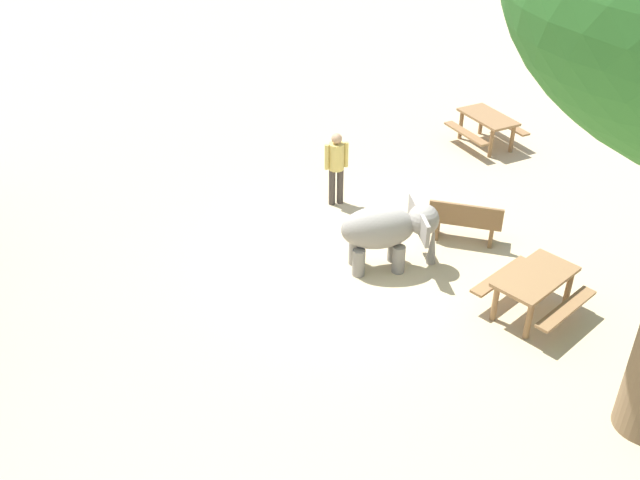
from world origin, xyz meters
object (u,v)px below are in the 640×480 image
object	(u,v)px
picnic_table_far	(534,285)
elephant	(388,229)
picnic_table_near	(487,123)
wooden_bench	(465,221)
person_handler	(336,164)

from	to	relation	value
picnic_table_far	elephant	bearing A→B (deg)	106.13
picnic_table_near	wooden_bench	bearing A→B (deg)	136.77
picnic_table_near	picnic_table_far	xyz separation A→B (m)	(-5.99, 2.99, 0.00)
person_handler	wooden_bench	distance (m)	2.93
elephant	picnic_table_near	bearing A→B (deg)	53.32
person_handler	picnic_table_far	distance (m)	4.94
person_handler	picnic_table_far	xyz separation A→B (m)	(-4.67, -1.59, -0.36)
wooden_bench	picnic_table_far	size ratio (longest dim) A/B	0.70
elephant	person_handler	xyz separation A→B (m)	(2.53, -0.05, 0.14)
wooden_bench	picnic_table_near	bearing A→B (deg)	89.49
wooden_bench	picnic_table_far	bearing A→B (deg)	-55.67
wooden_bench	picnic_table_near	size ratio (longest dim) A/B	0.83
elephant	person_handler	world-z (taller)	person_handler
elephant	picnic_table_near	size ratio (longest dim) A/B	1.13
person_handler	wooden_bench	world-z (taller)	person_handler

